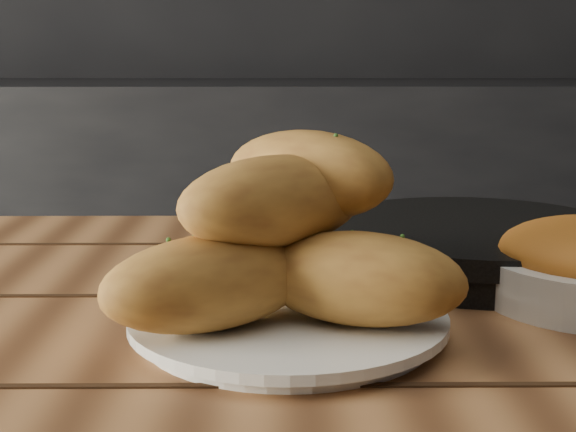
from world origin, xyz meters
name	(u,v)px	position (x,y,z in m)	size (l,w,h in m)	color
counter	(95,267)	(0.00, 1.70, 0.45)	(2.80, 0.60, 0.90)	black
plate	(288,323)	(0.46, 0.38, 0.76)	(0.25, 0.25, 0.02)	white
bread_rolls	(275,245)	(0.46, 0.38, 0.82)	(0.28, 0.24, 0.14)	#BA8133
skillet	(478,244)	(0.66, 0.58, 0.77)	(0.44, 0.31, 0.05)	black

